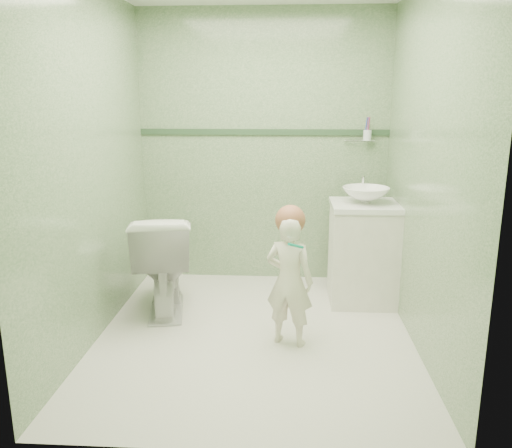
{
  "coord_description": "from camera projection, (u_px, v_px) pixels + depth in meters",
  "views": [
    {
      "loc": [
        0.22,
        -3.38,
        1.65
      ],
      "look_at": [
        0.0,
        0.15,
        0.78
      ],
      "focal_mm": 36.25,
      "sensor_mm": 36.0,
      "label": 1
    }
  ],
  "objects": [
    {
      "name": "ground",
      "position": [
        255.0,
        335.0,
        3.68
      ],
      "size": [
        2.5,
        2.5,
        0.0
      ],
      "primitive_type": "plane",
      "color": "silver",
      "rests_on": "ground"
    },
    {
      "name": "room_shell",
      "position": [
        255.0,
        168.0,
        3.39
      ],
      "size": [
        2.5,
        2.54,
        2.4
      ],
      "color": "gray",
      "rests_on": "ground"
    },
    {
      "name": "trim_stripe",
      "position": [
        264.0,
        132.0,
        4.56
      ],
      "size": [
        2.2,
        0.02,
        0.05
      ],
      "primitive_type": "cube",
      "color": "#2D482E",
      "rests_on": "room_shell"
    },
    {
      "name": "vanity",
      "position": [
        363.0,
        255.0,
        4.21
      ],
      "size": [
        0.52,
        0.5,
        0.8
      ],
      "primitive_type": "cube",
      "color": "silver",
      "rests_on": "ground"
    },
    {
      "name": "counter",
      "position": [
        365.0,
        205.0,
        4.12
      ],
      "size": [
        0.54,
        0.52,
        0.04
      ],
      "primitive_type": "cube",
      "color": "white",
      "rests_on": "vanity"
    },
    {
      "name": "basin",
      "position": [
        366.0,
        195.0,
        4.1
      ],
      "size": [
        0.37,
        0.37,
        0.13
      ],
      "primitive_type": "imported",
      "color": "white",
      "rests_on": "counter"
    },
    {
      "name": "faucet",
      "position": [
        363.0,
        181.0,
        4.26
      ],
      "size": [
        0.03,
        0.13,
        0.18
      ],
      "color": "silver",
      "rests_on": "counter"
    },
    {
      "name": "cup_holder",
      "position": [
        366.0,
        135.0,
        4.45
      ],
      "size": [
        0.26,
        0.07,
        0.21
      ],
      "color": "silver",
      "rests_on": "room_shell"
    },
    {
      "name": "toilet",
      "position": [
        163.0,
        262.0,
        4.03
      ],
      "size": [
        0.58,
        0.85,
        0.8
      ],
      "primitive_type": "imported",
      "rotation": [
        0.0,
        0.0,
        3.32
      ],
      "color": "white",
      "rests_on": "ground"
    },
    {
      "name": "toddler",
      "position": [
        289.0,
        281.0,
        3.46
      ],
      "size": [
        0.38,
        0.31,
        0.9
      ],
      "primitive_type": "imported",
      "rotation": [
        0.0,
        0.0,
        2.83
      ],
      "color": "#EFE7CF",
      "rests_on": "ground"
    },
    {
      "name": "hair_cap",
      "position": [
        290.0,
        220.0,
        3.39
      ],
      "size": [
        0.2,
        0.2,
        0.2
      ],
      "primitive_type": "sphere",
      "color": "#A05E41",
      "rests_on": "toddler"
    },
    {
      "name": "teal_toothbrush",
      "position": [
        295.0,
        245.0,
        3.25
      ],
      "size": [
        0.11,
        0.14,
        0.08
      ],
      "color": "#0B9A7C",
      "rests_on": "toddler"
    }
  ]
}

